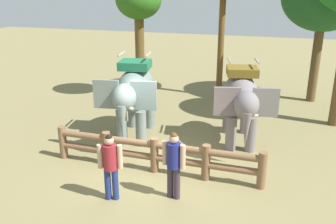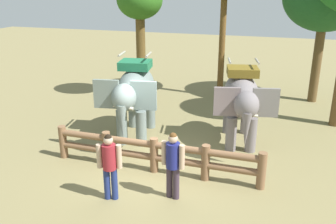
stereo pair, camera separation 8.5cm
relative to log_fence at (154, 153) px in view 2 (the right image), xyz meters
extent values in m
plane|color=olive|center=(0.00, 0.28, -0.60)|extent=(60.00, 60.00, 0.00)
cylinder|color=brown|center=(-3.04, 0.02, -0.08)|extent=(0.24, 0.24, 1.05)
cylinder|color=brown|center=(-1.52, 0.01, -0.08)|extent=(0.24, 0.24, 1.05)
cylinder|color=brown|center=(0.00, 0.00, -0.08)|extent=(0.24, 0.24, 1.05)
cylinder|color=brown|center=(1.52, -0.01, -0.08)|extent=(0.24, 0.24, 1.05)
cylinder|color=brown|center=(3.04, -0.02, -0.08)|extent=(0.24, 0.24, 1.05)
cylinder|color=brown|center=(0.00, 0.00, -0.15)|extent=(6.08, 0.24, 0.20)
cylinder|color=brown|center=(0.00, 0.00, 0.25)|extent=(6.08, 0.24, 0.20)
cylinder|color=slate|center=(-1.05, 1.64, 0.01)|extent=(0.36, 0.36, 1.21)
cylinder|color=slate|center=(-1.71, 1.53, 0.01)|extent=(0.36, 0.36, 1.21)
cylinder|color=slate|center=(-1.31, 3.26, 0.01)|extent=(0.36, 0.36, 1.21)
cylinder|color=slate|center=(-1.97, 3.15, 0.01)|extent=(0.36, 0.36, 1.21)
ellipsoid|color=slate|center=(-1.51, 2.40, 1.14)|extent=(1.64, 2.89, 1.42)
ellipsoid|color=slate|center=(-1.25, 0.80, 1.32)|extent=(0.91, 1.02, 0.87)
cube|color=slate|center=(-0.69, 1.01, 1.37)|extent=(0.82, 0.25, 0.91)
cube|color=slate|center=(-1.85, 0.82, 1.37)|extent=(0.82, 0.25, 0.91)
cone|color=slate|center=(-1.20, 0.49, 0.63)|extent=(0.32, 0.32, 1.11)
cone|color=beige|center=(-1.06, 0.60, 1.07)|extent=(0.38, 0.16, 0.16)
cone|color=beige|center=(-1.37, 0.55, 1.07)|extent=(0.38, 0.16, 0.16)
cube|color=#1F6D46|center=(-1.51, 2.40, 1.99)|extent=(1.17, 1.07, 0.28)
cylinder|color=#A59E8C|center=(-1.05, 2.47, 2.36)|extent=(0.20, 0.82, 0.07)
cylinder|color=#A59E8C|center=(-1.97, 2.32, 2.36)|extent=(0.20, 0.82, 0.07)
cylinder|color=slate|center=(2.54, 2.25, -0.02)|extent=(0.35, 0.35, 1.17)
cylinder|color=slate|center=(1.91, 2.11, -0.02)|extent=(0.35, 0.35, 1.17)
cylinder|color=slate|center=(2.20, 3.79, -0.02)|extent=(0.35, 0.35, 1.17)
cylinder|color=slate|center=(1.58, 3.65, -0.02)|extent=(0.35, 0.35, 1.17)
ellipsoid|color=slate|center=(2.06, 2.95, 1.08)|extent=(1.70, 2.82, 1.36)
ellipsoid|color=slate|center=(2.39, 1.43, 1.25)|extent=(0.91, 1.02, 0.83)
cube|color=slate|center=(2.92, 1.66, 1.30)|extent=(0.79, 0.28, 0.88)
cube|color=slate|center=(1.82, 1.42, 1.30)|extent=(0.79, 0.28, 0.88)
cone|color=slate|center=(2.46, 1.13, 0.58)|extent=(0.31, 0.31, 1.07)
cone|color=beige|center=(2.59, 1.25, 1.01)|extent=(0.36, 0.17, 0.15)
cone|color=beige|center=(2.29, 1.19, 1.01)|extent=(0.36, 0.17, 0.15)
cube|color=brown|center=(2.06, 2.95, 1.89)|extent=(1.16, 1.07, 0.27)
cylinder|color=#A59E8C|center=(2.50, 3.05, 2.24)|extent=(0.24, 0.78, 0.07)
cylinder|color=#A59E8C|center=(1.62, 2.85, 2.24)|extent=(0.24, 0.78, 0.07)
cylinder|color=#3A2D3A|center=(1.02, -1.18, -0.17)|extent=(0.17, 0.17, 0.86)
cylinder|color=#3A2D3A|center=(0.83, -1.14, -0.17)|extent=(0.17, 0.17, 0.86)
cylinder|color=navy|center=(0.92, -1.16, 0.59)|extent=(0.41, 0.41, 0.66)
cylinder|color=tan|center=(1.17, -1.21, 0.61)|extent=(0.14, 0.14, 0.63)
cylinder|color=tan|center=(0.68, -1.11, 0.61)|extent=(0.14, 0.14, 0.63)
sphere|color=tan|center=(0.92, -1.16, 1.04)|extent=(0.24, 0.24, 0.24)
sphere|color=#593819|center=(0.92, -1.16, 1.11)|extent=(0.19, 0.19, 0.19)
cylinder|color=navy|center=(-0.47, -1.67, -0.17)|extent=(0.16, 0.16, 0.86)
cylinder|color=navy|center=(-0.65, -1.72, -0.17)|extent=(0.16, 0.16, 0.86)
cylinder|color=maroon|center=(-0.56, -1.69, 0.58)|extent=(0.42, 0.42, 0.66)
cylinder|color=tan|center=(-0.32, -1.63, 0.60)|extent=(0.14, 0.14, 0.62)
cylinder|color=tan|center=(-0.80, -1.75, 0.60)|extent=(0.14, 0.14, 0.62)
sphere|color=tan|center=(-0.56, -1.69, 1.03)|extent=(0.24, 0.24, 0.24)
sphere|color=black|center=(-0.56, -1.69, 1.09)|extent=(0.18, 0.18, 0.18)
cylinder|color=brown|center=(0.50, 8.09, 1.87)|extent=(0.29, 0.29, 4.95)
cylinder|color=brown|center=(-3.02, 6.71, 1.39)|extent=(0.42, 0.42, 3.99)
cylinder|color=brown|center=(4.76, 8.65, 1.27)|extent=(0.40, 0.40, 3.74)
camera|label=1|loc=(3.21, -9.05, 4.63)|focal=39.19mm
camera|label=2|loc=(3.29, -9.02, 4.63)|focal=39.19mm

